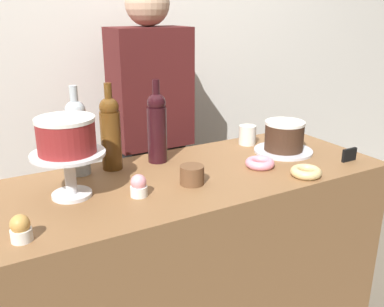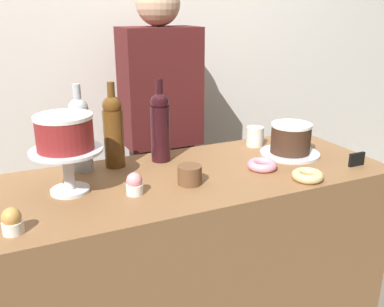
{
  "view_description": "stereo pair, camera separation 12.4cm",
  "coord_description": "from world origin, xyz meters",
  "px_view_note": "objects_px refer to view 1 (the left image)",
  "views": [
    {
      "loc": [
        -0.72,
        -1.26,
        1.48
      ],
      "look_at": [
        0.0,
        0.0,
        0.98
      ],
      "focal_mm": 39.8,
      "sensor_mm": 36.0,
      "label": 1
    },
    {
      "loc": [
        -0.61,
        -1.32,
        1.48
      ],
      "look_at": [
        0.0,
        0.0,
        0.98
      ],
      "focal_mm": 39.8,
      "sensor_mm": 36.0,
      "label": 2
    }
  ],
  "objects_px": {
    "cake_stand_pedestal": "(69,167)",
    "white_layer_cake": "(66,135)",
    "wine_bottle_amber": "(111,132)",
    "barista_figure": "(152,146)",
    "cupcake_caramel": "(21,229)",
    "chocolate_round_cake": "(284,136)",
    "wine_bottle_dark_red": "(157,126)",
    "cookie_stack": "(192,175)",
    "coffee_cup_ceramic": "(247,135)",
    "donut_glazed": "(306,172)",
    "price_sign_chalkboard": "(349,155)",
    "cupcake_strawberry": "(139,186)",
    "wine_bottle_clear": "(77,136)",
    "donut_pink": "(260,163)"
  },
  "relations": [
    {
      "from": "donut_pink",
      "to": "cookie_stack",
      "type": "distance_m",
      "value": 0.31
    },
    {
      "from": "cupcake_strawberry",
      "to": "wine_bottle_dark_red",
      "type": "bearing_deg",
      "value": 54.23
    },
    {
      "from": "cake_stand_pedestal",
      "to": "cupcake_strawberry",
      "type": "bearing_deg",
      "value": -29.26
    },
    {
      "from": "cupcake_strawberry",
      "to": "donut_pink",
      "type": "distance_m",
      "value": 0.51
    },
    {
      "from": "price_sign_chalkboard",
      "to": "cupcake_strawberry",
      "type": "bearing_deg",
      "value": 173.08
    },
    {
      "from": "wine_bottle_dark_red",
      "to": "barista_figure",
      "type": "xyz_separation_m",
      "value": [
        0.14,
        0.38,
        -0.21
      ]
    },
    {
      "from": "wine_bottle_clear",
      "to": "coffee_cup_ceramic",
      "type": "distance_m",
      "value": 0.75
    },
    {
      "from": "chocolate_round_cake",
      "to": "wine_bottle_dark_red",
      "type": "height_order",
      "value": "wine_bottle_dark_red"
    },
    {
      "from": "wine_bottle_clear",
      "to": "white_layer_cake",
      "type": "bearing_deg",
      "value": -113.41
    },
    {
      "from": "cupcake_strawberry",
      "to": "donut_glazed",
      "type": "height_order",
      "value": "cupcake_strawberry"
    },
    {
      "from": "cupcake_caramel",
      "to": "chocolate_round_cake",
      "type": "bearing_deg",
      "value": 11.53
    },
    {
      "from": "barista_figure",
      "to": "wine_bottle_clear",
      "type": "bearing_deg",
      "value": -141.34
    },
    {
      "from": "cupcake_strawberry",
      "to": "barista_figure",
      "type": "relative_size",
      "value": 0.05
    },
    {
      "from": "wine_bottle_dark_red",
      "to": "barista_figure",
      "type": "relative_size",
      "value": 0.2
    },
    {
      "from": "price_sign_chalkboard",
      "to": "donut_pink",
      "type": "bearing_deg",
      "value": 160.83
    },
    {
      "from": "chocolate_round_cake",
      "to": "wine_bottle_dark_red",
      "type": "relative_size",
      "value": 0.51
    },
    {
      "from": "cookie_stack",
      "to": "barista_figure",
      "type": "distance_m",
      "value": 0.67
    },
    {
      "from": "price_sign_chalkboard",
      "to": "coffee_cup_ceramic",
      "type": "bearing_deg",
      "value": 119.99
    },
    {
      "from": "cupcake_strawberry",
      "to": "price_sign_chalkboard",
      "type": "distance_m",
      "value": 0.86
    },
    {
      "from": "wine_bottle_amber",
      "to": "cupcake_strawberry",
      "type": "height_order",
      "value": "wine_bottle_amber"
    },
    {
      "from": "barista_figure",
      "to": "cupcake_caramel",
      "type": "bearing_deg",
      "value": -133.35
    },
    {
      "from": "wine_bottle_clear",
      "to": "cookie_stack",
      "type": "height_order",
      "value": "wine_bottle_clear"
    },
    {
      "from": "white_layer_cake",
      "to": "wine_bottle_dark_red",
      "type": "height_order",
      "value": "wine_bottle_dark_red"
    },
    {
      "from": "white_layer_cake",
      "to": "coffee_cup_ceramic",
      "type": "distance_m",
      "value": 0.86
    },
    {
      "from": "chocolate_round_cake",
      "to": "cake_stand_pedestal",
      "type": "bearing_deg",
      "value": -179.61
    },
    {
      "from": "price_sign_chalkboard",
      "to": "coffee_cup_ceramic",
      "type": "xyz_separation_m",
      "value": [
        -0.22,
        0.38,
        0.02
      ]
    },
    {
      "from": "chocolate_round_cake",
      "to": "cupcake_strawberry",
      "type": "bearing_deg",
      "value": -170.96
    },
    {
      "from": "barista_figure",
      "to": "cake_stand_pedestal",
      "type": "bearing_deg",
      "value": -134.23
    },
    {
      "from": "wine_bottle_dark_red",
      "to": "donut_pink",
      "type": "height_order",
      "value": "wine_bottle_dark_red"
    },
    {
      "from": "cake_stand_pedestal",
      "to": "white_layer_cake",
      "type": "bearing_deg",
      "value": 90.0
    },
    {
      "from": "wine_bottle_dark_red",
      "to": "wine_bottle_amber",
      "type": "height_order",
      "value": "same"
    },
    {
      "from": "white_layer_cake",
      "to": "cupcake_caramel",
      "type": "bearing_deg",
      "value": -131.04
    },
    {
      "from": "wine_bottle_dark_red",
      "to": "white_layer_cake",
      "type": "bearing_deg",
      "value": -156.99
    },
    {
      "from": "cupcake_strawberry",
      "to": "coffee_cup_ceramic",
      "type": "bearing_deg",
      "value": 23.39
    },
    {
      "from": "wine_bottle_amber",
      "to": "barista_figure",
      "type": "xyz_separation_m",
      "value": [
        0.33,
        0.37,
        -0.21
      ]
    },
    {
      "from": "chocolate_round_cake",
      "to": "donut_pink",
      "type": "distance_m",
      "value": 0.23
    },
    {
      "from": "coffee_cup_ceramic",
      "to": "wine_bottle_amber",
      "type": "bearing_deg",
      "value": 179.48
    },
    {
      "from": "cake_stand_pedestal",
      "to": "donut_pink",
      "type": "bearing_deg",
      "value": -7.23
    },
    {
      "from": "cake_stand_pedestal",
      "to": "cookie_stack",
      "type": "relative_size",
      "value": 2.78
    },
    {
      "from": "chocolate_round_cake",
      "to": "cupcake_caramel",
      "type": "height_order",
      "value": "chocolate_round_cake"
    },
    {
      "from": "white_layer_cake",
      "to": "wine_bottle_amber",
      "type": "xyz_separation_m",
      "value": [
        0.2,
        0.18,
        -0.06
      ]
    },
    {
      "from": "wine_bottle_amber",
      "to": "cupcake_caramel",
      "type": "height_order",
      "value": "wine_bottle_amber"
    },
    {
      "from": "wine_bottle_amber",
      "to": "coffee_cup_ceramic",
      "type": "distance_m",
      "value": 0.63
    },
    {
      "from": "donut_glazed",
      "to": "price_sign_chalkboard",
      "type": "distance_m",
      "value": 0.27
    },
    {
      "from": "donut_glazed",
      "to": "coffee_cup_ceramic",
      "type": "bearing_deg",
      "value": 83.91
    },
    {
      "from": "donut_glazed",
      "to": "cookie_stack",
      "type": "xyz_separation_m",
      "value": [
        -0.39,
        0.14,
        0.02
      ]
    },
    {
      "from": "white_layer_cake",
      "to": "wine_bottle_clear",
      "type": "xyz_separation_m",
      "value": [
        0.08,
        0.18,
        -0.06
      ]
    },
    {
      "from": "cake_stand_pedestal",
      "to": "wine_bottle_amber",
      "type": "relative_size",
      "value": 0.72
    },
    {
      "from": "chocolate_round_cake",
      "to": "cookie_stack",
      "type": "xyz_separation_m",
      "value": [
        -0.51,
        -0.11,
        -0.04
      ]
    },
    {
      "from": "white_layer_cake",
      "to": "cookie_stack",
      "type": "height_order",
      "value": "white_layer_cake"
    }
  ]
}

